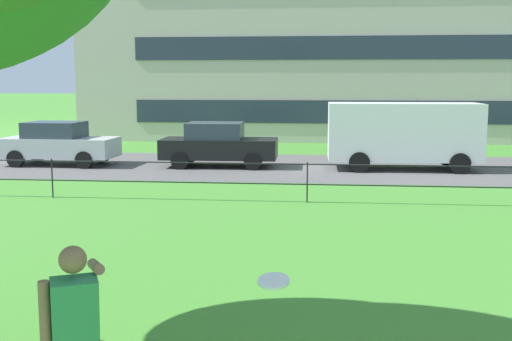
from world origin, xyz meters
TOP-DOWN VIEW (x-y plane):
  - street_strip at (0.00, 21.03)m, footprint 80.00×7.34m
  - park_fence at (0.00, 14.37)m, footprint 39.15×0.04m
  - person_thrower at (-1.56, 3.46)m, footprint 0.47×0.87m
  - frisbee at (-0.02, 3.92)m, footprint 0.31×0.31m
  - car_silver_right at (-8.98, 20.59)m, footprint 4.05×1.91m
  - car_black_far_right at (-3.26, 20.76)m, footprint 4.03×1.88m
  - panel_van_center at (3.07, 20.73)m, footprint 5.02×2.15m

SIDE VIEW (x-z plane):
  - street_strip at x=0.00m, z-range 0.00..0.01m
  - park_fence at x=0.00m, z-range 0.18..1.18m
  - car_silver_right at x=-8.98m, z-range 0.01..1.55m
  - car_black_far_right at x=-3.26m, z-range 0.01..1.55m
  - person_thrower at x=-1.56m, z-range 0.07..1.76m
  - panel_van_center at x=3.07m, z-range 0.15..2.39m
  - frisbee at x=-0.02m, z-range 1.27..1.35m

